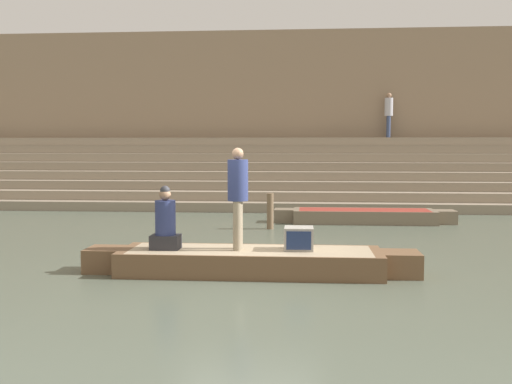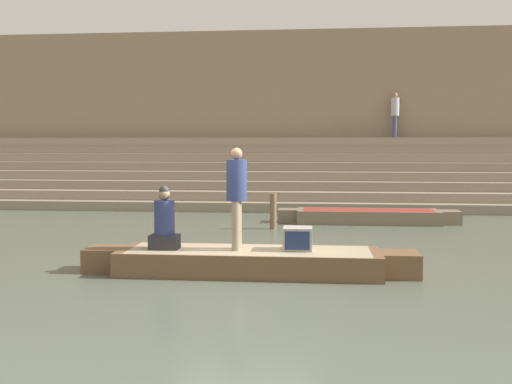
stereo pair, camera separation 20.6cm
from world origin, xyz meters
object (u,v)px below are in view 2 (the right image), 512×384
person_rowing (164,224)px  tv_set (298,239)px  person_standing (237,191)px  mooring_post (273,211)px  rowboat_main (249,261)px  moored_boat_shore (368,216)px  person_on_steps (395,111)px

person_rowing → tv_set: 2.31m
person_standing → mooring_post: bearing=76.1°
person_standing → rowboat_main: bearing=-14.0°
moored_boat_shore → person_on_steps: bearing=82.7°
person_rowing → mooring_post: person_rowing is taller
person_standing → person_rowing: size_ratio=1.59×
rowboat_main → mooring_post: mooring_post is taller
rowboat_main → person_rowing: size_ratio=5.22×
tv_set → person_on_steps: bearing=72.7°
rowboat_main → tv_set: bearing=7.5°
rowboat_main → tv_set: size_ratio=11.59×
mooring_post → person_rowing: bearing=-104.9°
rowboat_main → moored_boat_shore: 7.48m
rowboat_main → person_rowing: 1.59m
mooring_post → person_on_steps: 9.94m
person_rowing → tv_set: bearing=-3.6°
moored_boat_shore → mooring_post: bearing=-144.4°
tv_set → moored_boat_shore: (1.78, 6.94, -0.40)m
person_standing → person_on_steps: size_ratio=0.99×
person_rowing → person_on_steps: size_ratio=0.62×
tv_set → mooring_post: size_ratio=0.52×
mooring_post → moored_boat_shore: bearing=29.9°
person_rowing → mooring_post: 5.78m
mooring_post → tv_set: bearing=-81.6°
tv_set → moored_boat_shore: 7.18m
rowboat_main → person_rowing: (-1.46, -0.04, 0.63)m
tv_set → person_rowing: bearing=179.3°
moored_boat_shore → person_standing: bearing=-106.3°
rowboat_main → person_standing: 1.21m
person_rowing → person_on_steps: person_on_steps is taller
person_standing → moored_boat_shore: (2.82, 7.00, -1.21)m
person_rowing → moored_boat_shore: bearing=53.5°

